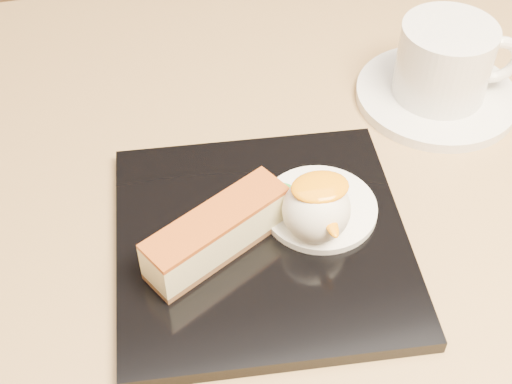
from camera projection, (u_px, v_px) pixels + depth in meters
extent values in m
cube|color=olive|center=(270.00, 255.00, 0.57)|extent=(0.80, 0.80, 0.04)
cube|color=black|center=(262.00, 241.00, 0.55)|extent=(0.24, 0.24, 0.01)
cube|color=brown|center=(218.00, 247.00, 0.53)|extent=(0.12, 0.08, 0.01)
cube|color=beige|center=(217.00, 232.00, 0.52)|extent=(0.12, 0.08, 0.03)
cube|color=#8A3B0F|center=(216.00, 217.00, 0.51)|extent=(0.12, 0.08, 0.00)
cylinder|color=white|center=(320.00, 208.00, 0.56)|extent=(0.09, 0.09, 0.01)
sphere|color=white|center=(316.00, 209.00, 0.53)|extent=(0.05, 0.05, 0.05)
ellipsoid|color=orange|center=(320.00, 187.00, 0.51)|extent=(0.04, 0.03, 0.01)
ellipsoid|color=green|center=(276.00, 193.00, 0.56)|extent=(0.02, 0.01, 0.00)
ellipsoid|color=green|center=(285.00, 187.00, 0.57)|extent=(0.02, 0.01, 0.00)
ellipsoid|color=green|center=(266.00, 188.00, 0.57)|extent=(0.01, 0.02, 0.00)
cylinder|color=white|center=(436.00, 95.00, 0.67)|extent=(0.15, 0.15, 0.01)
cylinder|color=white|center=(444.00, 61.00, 0.64)|extent=(0.09, 0.09, 0.07)
cylinder|color=black|center=(451.00, 30.00, 0.62)|extent=(0.07, 0.07, 0.00)
torus|color=white|center=(496.00, 60.00, 0.64)|extent=(0.05, 0.02, 0.05)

